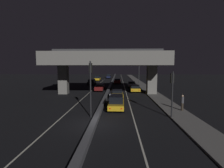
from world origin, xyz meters
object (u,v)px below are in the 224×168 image
at_px(motorcycle_black_filtering_near, 110,100).
at_px(pedestrian_on_sidewalk, 182,103).
at_px(car_taxi_yellow_lead, 116,102).
at_px(car_dark_red_lead_oncoming, 100,87).
at_px(car_silver_fourth, 131,84).
at_px(street_lamp, 138,68).
at_px(traffic_light_left_of_median, 91,79).
at_px(car_taxi_yellow_third_oncoming, 98,78).
at_px(car_taxi_yellow_second, 117,94).
at_px(traffic_light_right_of_median, 172,86).
at_px(car_dark_red_fifth, 117,81).
at_px(car_black_second_oncoming, 92,82).
at_px(car_taxi_yellow_third, 135,88).

xyz_separation_m(motorcycle_black_filtering_near, pedestrian_on_sidewalk, (8.27, -3.24, 0.42)).
xyz_separation_m(car_taxi_yellow_lead, car_dark_red_lead_oncoming, (-3.64, 15.45, -0.07)).
bearing_deg(pedestrian_on_sidewalk, car_silver_fourth, 99.59).
distance_m(street_lamp, pedestrian_on_sidewalk, 32.18).
xyz_separation_m(street_lamp, car_silver_fourth, (-2.50, -8.39, -4.01)).
distance_m(traffic_light_left_of_median, car_silver_fourth, 26.84).
bearing_deg(car_taxi_yellow_third_oncoming, car_taxi_yellow_second, 13.28).
bearing_deg(car_taxi_yellow_second, street_lamp, -15.23).
relative_size(traffic_light_right_of_median, car_dark_red_lead_oncoming, 1.06).
relative_size(street_lamp, car_dark_red_fifth, 1.85).
relative_size(traffic_light_right_of_median, car_taxi_yellow_lead, 0.99).
bearing_deg(car_dark_red_lead_oncoming, street_lamp, 150.06).
bearing_deg(pedestrian_on_sidewalk, car_taxi_yellow_third_oncoming, 109.07).
bearing_deg(traffic_light_right_of_median, car_dark_red_lead_oncoming, 115.74).
relative_size(car_taxi_yellow_lead, pedestrian_on_sidewalk, 2.61).
bearing_deg(street_lamp, car_black_second_oncoming, -165.50).
xyz_separation_m(traffic_light_left_of_median, car_dark_red_fifth, (2.46, 34.36, -3.02)).
bearing_deg(motorcycle_black_filtering_near, traffic_light_left_of_median, 168.03).
bearing_deg(car_taxi_yellow_lead, traffic_light_left_of_median, 145.18).
distance_m(street_lamp, car_dark_red_lead_oncoming, 18.65).
bearing_deg(car_taxi_yellow_third, car_taxi_yellow_third_oncoming, 23.31).
relative_size(traffic_light_right_of_median, pedestrian_on_sidewalk, 2.59).
bearing_deg(car_taxi_yellow_third_oncoming, car_dark_red_lead_oncoming, 9.06).
bearing_deg(traffic_light_right_of_median, car_taxi_yellow_lead, 147.88).
bearing_deg(car_taxi_yellow_lead, car_taxi_yellow_third, -12.41).
bearing_deg(car_taxi_yellow_lead, motorcycle_black_filtering_near, 22.40).
bearing_deg(traffic_light_left_of_median, car_dark_red_fifth, 85.90).
bearing_deg(car_dark_red_lead_oncoming, car_taxi_yellow_second, 26.36).
distance_m(car_taxi_yellow_lead, car_taxi_yellow_third_oncoming, 41.91).
height_order(street_lamp, car_taxi_yellow_third, street_lamp).
relative_size(street_lamp, car_taxi_yellow_second, 1.90).
xyz_separation_m(car_taxi_yellow_second, car_taxi_yellow_third_oncoming, (-7.26, 33.89, 0.27)).
bearing_deg(car_taxi_yellow_second, car_black_second_oncoming, 18.62).
bearing_deg(traffic_light_right_of_median, car_taxi_yellow_second, 116.57).
height_order(traffic_light_right_of_median, car_dark_red_fifth, traffic_light_right_of_median).
bearing_deg(car_taxi_yellow_third, traffic_light_right_of_median, -172.69).
height_order(traffic_light_right_of_median, car_silver_fourth, traffic_light_right_of_median).
bearing_deg(car_black_second_oncoming, car_taxi_yellow_third_oncoming, -178.72).
bearing_deg(pedestrian_on_sidewalk, traffic_light_left_of_median, -166.10).
height_order(traffic_light_left_of_median, car_taxi_yellow_second, traffic_light_left_of_median).
distance_m(traffic_light_left_of_median, car_black_second_oncoming, 31.48).
bearing_deg(car_taxi_yellow_second, traffic_light_right_of_median, -154.63).
bearing_deg(car_black_second_oncoming, car_dark_red_lead_oncoming, 17.78).
bearing_deg(traffic_light_right_of_median, car_black_second_oncoming, 112.26).
height_order(car_silver_fourth, car_black_second_oncoming, car_black_second_oncoming).
relative_size(traffic_light_left_of_median, car_dark_red_lead_oncoming, 1.29).
bearing_deg(traffic_light_right_of_median, pedestrian_on_sidewalk, 51.57).
relative_size(car_dark_red_lead_oncoming, car_black_second_oncoming, 1.02).
bearing_deg(car_dark_red_fifth, car_taxi_yellow_third_oncoming, 36.76).
height_order(traffic_light_left_of_median, street_lamp, street_lamp).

